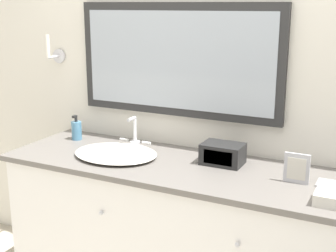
# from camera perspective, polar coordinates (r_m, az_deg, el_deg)

# --- Properties ---
(wall_back) EXTENTS (8.00, 0.18, 2.55)m
(wall_back) POSITION_cam_1_polar(r_m,az_deg,el_deg) (2.62, 5.79, 6.28)
(wall_back) COLOR silver
(wall_back) RESTS_ON ground_plane
(vanity_counter) EXTENTS (2.05, 0.62, 0.85)m
(vanity_counter) POSITION_cam_1_polar(r_m,az_deg,el_deg) (2.59, 2.67, -13.77)
(vanity_counter) COLOR white
(vanity_counter) RESTS_ON ground_plane
(sink_basin) EXTENTS (0.47, 0.43, 0.18)m
(sink_basin) POSITION_cam_1_polar(r_m,az_deg,el_deg) (2.59, -6.31, -3.23)
(sink_basin) COLOR silver
(sink_basin) RESTS_ON vanity_counter
(soap_bottle) EXTENTS (0.06, 0.06, 0.15)m
(soap_bottle) POSITION_cam_1_polar(r_m,az_deg,el_deg) (2.92, -11.09, -0.48)
(soap_bottle) COLOR teal
(soap_bottle) RESTS_ON vanity_counter
(appliance_box) EXTENTS (0.21, 0.15, 0.11)m
(appliance_box) POSITION_cam_1_polar(r_m,az_deg,el_deg) (2.45, 6.68, -3.39)
(appliance_box) COLOR black
(appliance_box) RESTS_ON vanity_counter
(picture_frame) EXTENTS (0.12, 0.01, 0.14)m
(picture_frame) POSITION_cam_1_polar(r_m,az_deg,el_deg) (2.25, 15.42, -5.01)
(picture_frame) COLOR #B2B2B7
(picture_frame) RESTS_ON vanity_counter
(hand_towel_near_sink) EXTENTS (0.16, 0.14, 0.05)m
(hand_towel_near_sink) POSITION_cam_1_polar(r_m,az_deg,el_deg) (2.09, 19.66, -8.32)
(hand_towel_near_sink) COLOR silver
(hand_towel_near_sink) RESTS_ON vanity_counter
(metal_tray) EXTENTS (0.17, 0.10, 0.01)m
(metal_tray) POSITION_cam_1_polar(r_m,az_deg,el_deg) (2.29, 19.82, -6.80)
(metal_tray) COLOR silver
(metal_tray) RESTS_ON vanity_counter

